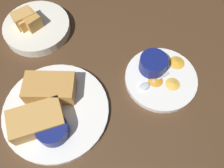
{
  "coord_description": "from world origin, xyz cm",
  "views": [
    {
      "loc": [
        17.91,
        -29.76,
        58.98
      ],
      "look_at": [
        10.92,
        -0.78,
        3.0
      ],
      "focal_mm": 37.95,
      "sensor_mm": 36.0,
      "label": 1
    }
  ],
  "objects_px": {
    "sandwich_half_far": "(37,120)",
    "plate_chips_companion": "(161,79)",
    "sandwich_half_near": "(50,88)",
    "ramekin_dark_sauce": "(54,130)",
    "spoon_by_dark_ramekin": "(48,112)",
    "ramekin_light_gravy": "(153,63)",
    "bread_basket_rear": "(35,26)",
    "plate_sandwich_main": "(56,110)",
    "spoon_by_gravy_ramekin": "(148,84)"
  },
  "relations": [
    {
      "from": "ramekin_dark_sauce",
      "to": "bread_basket_rear",
      "type": "relative_size",
      "value": 0.38
    },
    {
      "from": "ramekin_dark_sauce",
      "to": "ramekin_light_gravy",
      "type": "relative_size",
      "value": 1.01
    },
    {
      "from": "plate_sandwich_main",
      "to": "plate_chips_companion",
      "type": "relative_size",
      "value": 1.37
    },
    {
      "from": "spoon_by_dark_ramekin",
      "to": "sandwich_half_near",
      "type": "bearing_deg",
      "value": 100.52
    },
    {
      "from": "spoon_by_dark_ramekin",
      "to": "plate_chips_companion",
      "type": "distance_m",
      "value": 0.32
    },
    {
      "from": "ramekin_light_gravy",
      "to": "spoon_by_gravy_ramekin",
      "type": "bearing_deg",
      "value": -91.21
    },
    {
      "from": "spoon_by_gravy_ramekin",
      "to": "bread_basket_rear",
      "type": "height_order",
      "value": "bread_basket_rear"
    },
    {
      "from": "spoon_by_gravy_ramekin",
      "to": "plate_chips_companion",
      "type": "bearing_deg",
      "value": 45.14
    },
    {
      "from": "ramekin_light_gravy",
      "to": "bread_basket_rear",
      "type": "distance_m",
      "value": 0.39
    },
    {
      "from": "ramekin_light_gravy",
      "to": "ramekin_dark_sauce",
      "type": "bearing_deg",
      "value": -129.64
    },
    {
      "from": "plate_chips_companion",
      "to": "sandwich_half_near",
      "type": "bearing_deg",
      "value": -157.86
    },
    {
      "from": "sandwich_half_near",
      "to": "ramekin_dark_sauce",
      "type": "height_order",
      "value": "sandwich_half_near"
    },
    {
      "from": "ramekin_dark_sauce",
      "to": "bread_basket_rear",
      "type": "bearing_deg",
      "value": 120.27
    },
    {
      "from": "bread_basket_rear",
      "to": "spoon_by_gravy_ramekin",
      "type": "bearing_deg",
      "value": -17.43
    },
    {
      "from": "sandwich_half_near",
      "to": "ramekin_dark_sauce",
      "type": "relative_size",
      "value": 1.85
    },
    {
      "from": "plate_chips_companion",
      "to": "ramekin_light_gravy",
      "type": "bearing_deg",
      "value": 140.19
    },
    {
      "from": "spoon_by_gravy_ramekin",
      "to": "sandwich_half_near",
      "type": "bearing_deg",
      "value": -161.68
    },
    {
      "from": "ramekin_light_gravy",
      "to": "plate_sandwich_main",
      "type": "bearing_deg",
      "value": -140.44
    },
    {
      "from": "ramekin_light_gravy",
      "to": "sandwich_half_far",
      "type": "bearing_deg",
      "value": -137.31
    },
    {
      "from": "sandwich_half_far",
      "to": "plate_chips_companion",
      "type": "distance_m",
      "value": 0.35
    },
    {
      "from": "sandwich_half_far",
      "to": "spoon_by_dark_ramekin",
      "type": "bearing_deg",
      "value": 72.57
    },
    {
      "from": "ramekin_dark_sauce",
      "to": "spoon_by_dark_ramekin",
      "type": "xyz_separation_m",
      "value": [
        -0.04,
        0.05,
        -0.02
      ]
    },
    {
      "from": "plate_sandwich_main",
      "to": "spoon_by_dark_ramekin",
      "type": "height_order",
      "value": "spoon_by_dark_ramekin"
    },
    {
      "from": "ramekin_dark_sauce",
      "to": "spoon_by_gravy_ramekin",
      "type": "distance_m",
      "value": 0.27
    },
    {
      "from": "plate_sandwich_main",
      "to": "ramekin_dark_sauce",
      "type": "height_order",
      "value": "ramekin_dark_sauce"
    },
    {
      "from": "plate_chips_companion",
      "to": "plate_sandwich_main",
      "type": "bearing_deg",
      "value": -147.87
    },
    {
      "from": "ramekin_dark_sauce",
      "to": "bread_basket_rear",
      "type": "height_order",
      "value": "bread_basket_rear"
    },
    {
      "from": "ramekin_light_gravy",
      "to": "spoon_by_dark_ramekin",
      "type": "bearing_deg",
      "value": -140.51
    },
    {
      "from": "sandwich_half_far",
      "to": "ramekin_light_gravy",
      "type": "relative_size",
      "value": 1.95
    },
    {
      "from": "sandwich_half_near",
      "to": "sandwich_half_far",
      "type": "bearing_deg",
      "value": -89.77
    },
    {
      "from": "sandwich_half_near",
      "to": "ramekin_light_gravy",
      "type": "height_order",
      "value": "sandwich_half_near"
    },
    {
      "from": "plate_chips_companion",
      "to": "spoon_by_gravy_ramekin",
      "type": "relative_size",
      "value": 2.52
    },
    {
      "from": "sandwich_half_far",
      "to": "sandwich_half_near",
      "type": "bearing_deg",
      "value": 90.23
    },
    {
      "from": "bread_basket_rear",
      "to": "plate_sandwich_main",
      "type": "bearing_deg",
      "value": -57.8
    },
    {
      "from": "ramekin_dark_sauce",
      "to": "plate_chips_companion",
      "type": "relative_size",
      "value": 0.39
    },
    {
      "from": "plate_chips_companion",
      "to": "spoon_by_dark_ramekin",
      "type": "bearing_deg",
      "value": -147.47
    },
    {
      "from": "sandwich_half_far",
      "to": "spoon_by_dark_ramekin",
      "type": "height_order",
      "value": "sandwich_half_far"
    },
    {
      "from": "sandwich_half_far",
      "to": "bread_basket_rear",
      "type": "bearing_deg",
      "value": 113.84
    },
    {
      "from": "plate_chips_companion",
      "to": "bread_basket_rear",
      "type": "relative_size",
      "value": 0.98
    },
    {
      "from": "sandwich_half_near",
      "to": "plate_chips_companion",
      "type": "xyz_separation_m",
      "value": [
        0.28,
        0.11,
        -0.03
      ]
    },
    {
      "from": "plate_chips_companion",
      "to": "ramekin_light_gravy",
      "type": "relative_size",
      "value": 2.63
    },
    {
      "from": "plate_chips_companion",
      "to": "spoon_by_gravy_ramekin",
      "type": "xyz_separation_m",
      "value": [
        -0.03,
        -0.03,
        0.01
      ]
    },
    {
      "from": "spoon_by_dark_ramekin",
      "to": "bread_basket_rear",
      "type": "height_order",
      "value": "bread_basket_rear"
    },
    {
      "from": "sandwich_half_far",
      "to": "ramekin_light_gravy",
      "type": "xyz_separation_m",
      "value": [
        0.25,
        0.23,
        -0.0
      ]
    },
    {
      "from": "sandwich_half_near",
      "to": "spoon_by_gravy_ramekin",
      "type": "xyz_separation_m",
      "value": [
        0.25,
        0.08,
        -0.02
      ]
    },
    {
      "from": "ramekin_dark_sauce",
      "to": "plate_chips_companion",
      "type": "xyz_separation_m",
      "value": [
        0.23,
        0.22,
        -0.03
      ]
    },
    {
      "from": "spoon_by_gravy_ramekin",
      "to": "bread_basket_rear",
      "type": "bearing_deg",
      "value": 162.57
    },
    {
      "from": "ramekin_dark_sauce",
      "to": "spoon_by_gravy_ramekin",
      "type": "xyz_separation_m",
      "value": [
        0.2,
        0.19,
        -0.02
      ]
    },
    {
      "from": "plate_chips_companion",
      "to": "spoon_by_gravy_ramekin",
      "type": "bearing_deg",
      "value": -134.86
    },
    {
      "from": "sandwich_half_far",
      "to": "spoon_by_gravy_ramekin",
      "type": "relative_size",
      "value": 1.87
    }
  ]
}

